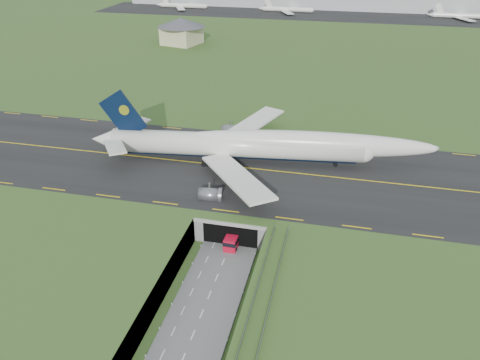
# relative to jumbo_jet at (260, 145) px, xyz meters

# --- Properties ---
(ground) EXTENTS (900.00, 900.00, 0.00)m
(ground) POSITION_rel_jumbo_jet_xyz_m (-0.80, -36.61, -11.20)
(ground) COLOR #3C5722
(ground) RESTS_ON ground
(airfield_deck) EXTENTS (800.00, 800.00, 6.00)m
(airfield_deck) POSITION_rel_jumbo_jet_xyz_m (-0.80, -36.61, -8.20)
(airfield_deck) COLOR gray
(airfield_deck) RESTS_ON ground
(trench_road) EXTENTS (12.00, 75.00, 0.20)m
(trench_road) POSITION_rel_jumbo_jet_xyz_m (-0.80, -44.11, -11.10)
(trench_road) COLOR slate
(trench_road) RESTS_ON ground
(taxiway) EXTENTS (800.00, 44.00, 0.18)m
(taxiway) POSITION_rel_jumbo_jet_xyz_m (-0.80, -3.61, -5.11)
(taxiway) COLOR black
(taxiway) RESTS_ON airfield_deck
(tunnel_portal) EXTENTS (17.00, 22.30, 6.00)m
(tunnel_portal) POSITION_rel_jumbo_jet_xyz_m (-0.80, -19.89, -7.87)
(tunnel_portal) COLOR gray
(tunnel_portal) RESTS_ON ground
(guideway) EXTENTS (3.00, 53.00, 7.05)m
(guideway) POSITION_rel_jumbo_jet_xyz_m (10.20, -55.72, -5.88)
(guideway) COLOR #A8A8A3
(guideway) RESTS_ON ground
(jumbo_jet) EXTENTS (89.55, 58.13, 19.37)m
(jumbo_jet) POSITION_rel_jumbo_jet_xyz_m (0.00, 0.00, 0.00)
(jumbo_jet) COLOR white
(jumbo_jet) RESTS_ON ground
(shuttle_tram) EXTENTS (2.92, 7.19, 2.92)m
(shuttle_tram) POSITION_rel_jumbo_jet_xyz_m (-0.25, -27.94, -9.59)
(shuttle_tram) COLOR red
(shuttle_tram) RESTS_ON ground
(service_building) EXTENTS (29.70, 29.70, 13.27)m
(service_building) POSITION_rel_jumbo_jet_xyz_m (-65.87, 127.31, 2.66)
(service_building) COLOR beige
(service_building) RESTS_ON ground
(distant_hills) EXTENTS (700.00, 91.00, 60.00)m
(distant_hills) POSITION_rel_jumbo_jet_xyz_m (63.58, 393.39, -15.20)
(distant_hills) COLOR slate
(distant_hills) RESTS_ON ground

